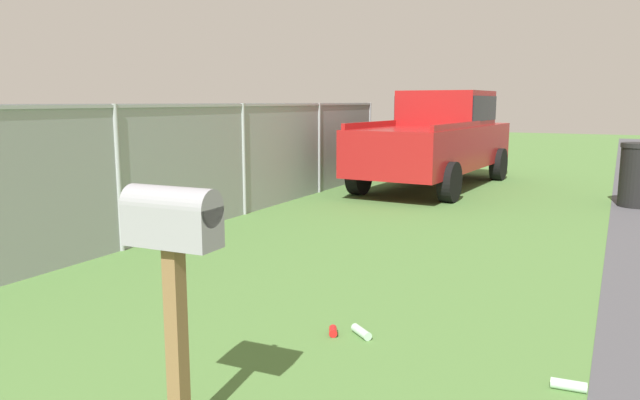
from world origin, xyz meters
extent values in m
cube|color=brown|center=(4.33, 0.89, 0.55)|extent=(0.09, 0.09, 1.09)
cube|color=gray|center=(4.33, 0.89, 1.20)|extent=(0.22, 0.53, 0.22)
cylinder|color=gray|center=(4.33, 0.89, 1.31)|extent=(0.22, 0.53, 0.20)
cube|color=red|center=(4.44, 0.89, 1.27)|extent=(0.02, 0.04, 0.18)
cube|color=maroon|center=(14.71, 2.42, 0.88)|extent=(5.68, 2.21, 0.90)
cube|color=maroon|center=(15.38, 2.38, 1.71)|extent=(2.00, 1.84, 0.76)
cube|color=black|center=(15.38, 2.38, 1.71)|extent=(1.95, 1.87, 0.53)
cube|color=maroon|center=(13.53, 3.35, 1.39)|extent=(2.90, 0.26, 0.12)
cube|color=maroon|center=(13.43, 1.63, 1.39)|extent=(2.90, 0.26, 0.12)
cylinder|color=black|center=(16.60, 3.24, 0.38)|extent=(0.77, 0.31, 0.76)
cylinder|color=black|center=(16.49, 1.37, 0.38)|extent=(0.77, 0.31, 0.76)
cylinder|color=black|center=(12.93, 3.47, 0.38)|extent=(0.77, 0.31, 0.76)
cylinder|color=black|center=(12.81, 1.59, 0.38)|extent=(0.77, 0.31, 0.76)
cylinder|color=black|center=(13.83, -1.52, 0.53)|extent=(0.62, 0.62, 1.05)
cylinder|color=#9EA3A8|center=(7.34, 4.32, 0.91)|extent=(0.07, 0.07, 1.83)
cylinder|color=#9EA3A8|center=(10.08, 4.32, 0.91)|extent=(0.07, 0.07, 1.83)
cylinder|color=#9EA3A8|center=(12.83, 4.32, 0.91)|extent=(0.07, 0.07, 1.83)
cylinder|color=#9EA3A8|center=(15.58, 4.32, 0.91)|extent=(0.07, 0.07, 1.83)
cube|color=#9EA3A8|center=(8.71, 4.32, 1.80)|extent=(13.74, 0.04, 0.04)
cube|color=gray|center=(8.71, 4.32, 0.91)|extent=(13.74, 0.01, 1.83)
cylinder|color=red|center=(6.04, 0.76, 0.03)|extent=(0.14, 0.11, 0.07)
cylinder|color=#B2D8BF|center=(6.12, 0.55, 0.04)|extent=(0.19, 0.22, 0.07)
cylinder|color=#B2D8BF|center=(5.89, -1.00, 0.04)|extent=(0.09, 0.22, 0.07)
camera|label=1|loc=(1.93, -1.19, 1.85)|focal=33.50mm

